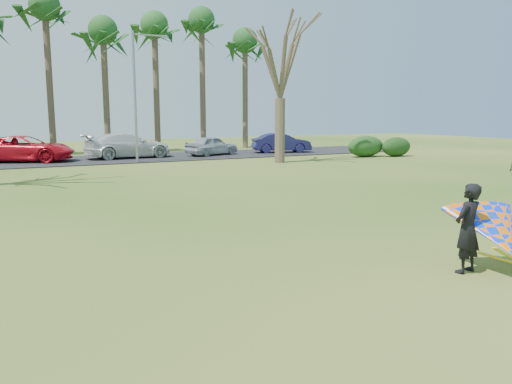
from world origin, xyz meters
name	(u,v)px	position (x,y,z in m)	size (l,w,h in m)	color
ground	(297,253)	(0.00, 0.00, 0.00)	(100.00, 100.00, 0.00)	#1B4C10
parking_strip	(96,160)	(0.00, 25.00, 0.03)	(46.00, 7.00, 0.06)	black
palm_5	(45,8)	(-2.00, 31.00, 10.52)	(4.84, 4.84, 12.24)	#47382A
palm_6	(103,32)	(2.00, 31.00, 9.17)	(4.84, 4.84, 10.84)	#483B2B
palm_7	(154,27)	(6.00, 31.00, 9.85)	(4.84, 4.84, 11.54)	#47392A
palm_8	(202,22)	(10.00, 31.00, 10.52)	(4.84, 4.84, 12.24)	#49392B
palm_9	(245,42)	(14.00, 31.00, 9.17)	(4.84, 4.84, 10.84)	brown
bare_tree_right	(280,55)	(10.00, 18.00, 6.57)	(6.27, 6.27, 9.21)	#4F3E2F
streetlight	(137,90)	(2.16, 22.00, 4.46)	(2.28, 0.18, 8.00)	gray
hedge_near	(366,146)	(17.51, 18.77, 0.74)	(2.97, 1.35, 1.49)	#183C16
hedge_far	(396,147)	(19.67, 18.02, 0.69)	(2.49, 1.17, 1.38)	black
car_2	(25,149)	(-4.20, 25.32, 0.87)	(2.70, 5.85, 1.63)	red
car_3	(128,146)	(2.18, 25.04, 0.90)	(2.36, 5.80, 1.68)	silver
car_4	(212,145)	(8.09, 24.54, 0.76)	(1.65, 4.11, 1.40)	#A9AFB7
car_5	(281,143)	(13.86, 24.39, 0.80)	(1.57, 4.51, 1.48)	#191848
kite_flyer	(491,230)	(2.60, -2.87, 0.85)	(2.13, 2.39, 2.02)	black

